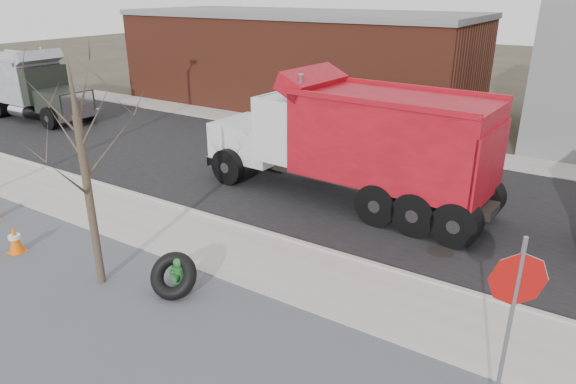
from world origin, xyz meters
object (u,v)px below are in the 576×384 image
Objects in this scene: truck_tire at (173,276)px; dump_truck_red_b at (353,139)px; dump_truck_grey at (25,83)px; fire_hydrant at (180,276)px; stop_sign at (514,301)px.

truck_tire is 7.35m from dump_truck_red_b.
dump_truck_grey is at bearing 156.17° from truck_tire.
fire_hydrant is 7.20m from dump_truck_red_b.
fire_hydrant is 0.18m from truck_tire.
stop_sign is at bearing -17.31° from dump_truck_grey.
dump_truck_red_b is 1.27× the size of dump_truck_grey.
dump_truck_red_b reaches higher than fire_hydrant.
fire_hydrant is 0.11× the size of dump_truck_grey.
fire_hydrant is 7.04m from stop_sign.
dump_truck_grey is at bearing 154.05° from stop_sign.
truck_tire is 7.05m from stop_sign.
truck_tire is 0.41× the size of stop_sign.
fire_hydrant is at bearing 172.30° from stop_sign.
fire_hydrant is 20.58m from dump_truck_grey.
dump_truck_red_b is (0.83, 7.13, 1.59)m from truck_tire.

